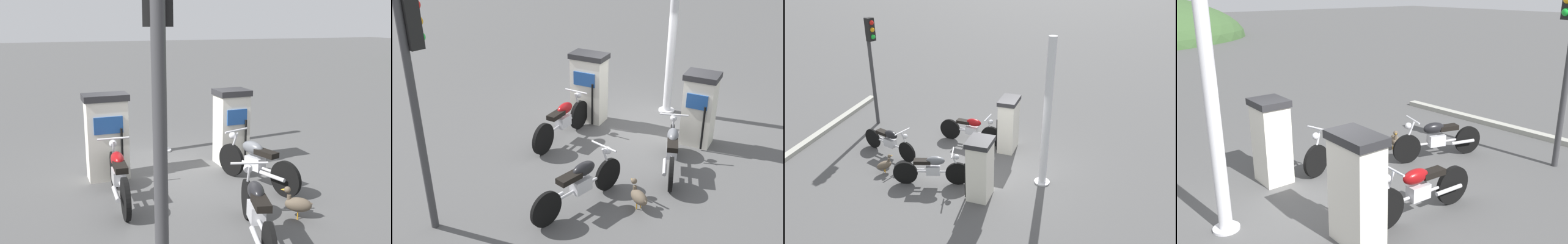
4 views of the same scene
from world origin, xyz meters
The scene contains 9 objects.
ground_plane centered at (0.00, 0.00, 0.00)m, with size 120.00×120.00×0.00m, color #4C4C4C.
fuel_pump_near centered at (-0.10, -1.31, 0.84)m, with size 0.57×0.84×1.66m.
fuel_pump_far centered at (-0.09, 1.31, 0.81)m, with size 0.62×0.69×1.59m.
motorcycle_near_pump centered at (1.11, -1.34, 0.46)m, with size 2.08×0.56×0.97m.
motorcycle_far_pump centered at (1.26, 1.17, 0.46)m, with size 1.94×0.77×0.96m.
motorcycle_extra centered at (3.12, 0.16, 0.46)m, with size 2.02×0.84×0.95m.
wandering_duck centered at (2.75, 1.09, 0.24)m, with size 0.41×0.46×0.51m.
roadside_traffic_light centered at (4.64, -1.63, 2.50)m, with size 0.40×0.29×3.66m.
canopy_support_pole centered at (-1.45, 0.19, 1.87)m, with size 0.40×0.40×3.90m.
Camera 2 is at (8.97, 3.32, 4.73)m, focal length 42.56 mm.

